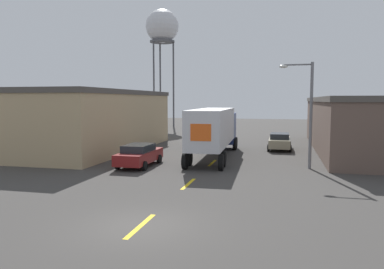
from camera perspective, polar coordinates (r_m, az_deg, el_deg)
ground_plane at (r=13.99m, az=-7.90°, el=-13.68°), size 160.00×160.00×0.00m
road_centerline at (r=20.46m, az=-0.55°, el=-7.53°), size 0.20×16.76×0.01m
warehouse_left at (r=35.52m, az=-15.29°, el=2.14°), size 9.26×18.81×5.42m
warehouse_right at (r=36.87m, az=26.51°, el=1.40°), size 10.83×23.29×4.80m
semi_truck at (r=29.72m, az=3.52°, el=1.01°), size 3.17×13.22×3.87m
parked_car_right_far at (r=35.22m, az=13.20°, el=-0.98°), size 2.08×4.76×1.52m
parked_car_left_far at (r=25.96m, az=-8.04°, el=-3.07°), size 2.08×4.76×1.52m
water_tower at (r=66.22m, az=-4.57°, el=15.91°), size 5.60×5.60×19.86m
street_lamp at (r=25.75m, az=17.11°, el=4.05°), size 2.20×0.32×7.00m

